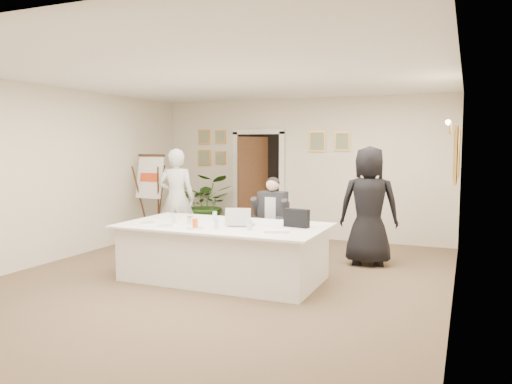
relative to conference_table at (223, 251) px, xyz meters
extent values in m
plane|color=brown|center=(-0.02, -0.01, -0.39)|extent=(7.00, 7.00, 0.00)
cube|color=white|center=(-0.02, -0.01, 2.41)|extent=(6.00, 7.00, 0.02)
cube|color=beige|center=(-0.02, 3.49, 1.01)|extent=(6.00, 0.10, 2.80)
cube|color=beige|center=(-0.02, -3.51, 1.01)|extent=(6.00, 0.10, 2.80)
cube|color=beige|center=(-3.02, -0.01, 1.01)|extent=(0.10, 7.00, 2.80)
cube|color=beige|center=(2.98, -0.01, 1.01)|extent=(0.10, 7.00, 2.80)
cube|color=black|center=(-0.92, 3.46, 0.66)|extent=(0.92, 0.06, 2.10)
cube|color=white|center=(-1.44, 3.43, 0.66)|extent=(0.10, 0.06, 2.20)
cube|color=white|center=(-0.40, 3.43, 0.66)|extent=(0.10, 0.06, 2.20)
cube|color=#341910|center=(-0.87, 3.04, 0.64)|extent=(0.33, 0.81, 2.02)
cube|color=white|center=(0.00, 0.00, -0.02)|extent=(2.66, 1.33, 0.75)
cube|color=white|center=(0.00, 0.00, 0.37)|extent=(2.84, 1.51, 0.03)
cube|color=white|center=(-2.55, 1.91, 0.86)|extent=(0.58, 0.20, 0.81)
imported|color=silver|center=(-1.76, 1.59, 0.52)|extent=(0.77, 0.63, 1.82)
imported|color=black|center=(1.70, 1.65, 0.54)|extent=(0.99, 0.73, 1.86)
imported|color=#366622|center=(-2.02, 3.19, 0.24)|extent=(1.42, 1.33, 1.27)
cube|color=black|center=(1.01, 0.17, 0.51)|extent=(0.36, 0.15, 0.25)
cube|color=white|center=(0.89, -0.28, 0.40)|extent=(0.37, 0.31, 0.03)
cylinder|color=white|center=(-1.03, -0.31, 0.39)|extent=(0.25, 0.25, 0.01)
cylinder|color=white|center=(-0.63, -0.46, 0.39)|extent=(0.23, 0.23, 0.01)
cylinder|color=white|center=(-0.17, -0.48, 0.39)|extent=(0.26, 0.26, 0.01)
cylinder|color=silver|center=(-0.70, -0.16, 0.45)|extent=(0.08, 0.08, 0.14)
cylinder|color=silver|center=(0.10, -0.40, 0.45)|extent=(0.07, 0.07, 0.14)
cylinder|color=silver|center=(0.53, -0.29, 0.45)|extent=(0.08, 0.08, 0.14)
cylinder|color=silver|center=(-0.25, 0.23, 0.45)|extent=(0.07, 0.07, 0.14)
cylinder|color=orange|center=(-0.19, -0.45, 0.45)|extent=(0.08, 0.08, 0.13)
cylinder|color=silver|center=(-0.45, -0.15, 0.44)|extent=(0.10, 0.10, 0.11)
camera|label=1|loc=(3.10, -6.12, 1.48)|focal=35.00mm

